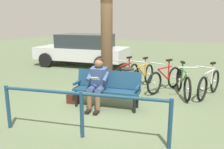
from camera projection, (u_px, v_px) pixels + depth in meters
ground_plane at (103, 107)px, 5.67m from camera, size 40.00×40.00×0.00m
bench at (107, 86)px, 5.64m from camera, size 1.66×0.75×0.87m
person_reading at (98, 81)px, 5.51m from camera, size 0.54×0.81×1.20m
handbag at (73, 99)px, 5.91m from camera, size 0.32×0.19×0.24m
tree_trunk at (107, 36)px, 6.54m from camera, size 0.33×0.33×3.26m
litter_bin at (127, 83)px, 6.32m from camera, size 0.34×0.34×0.81m
bicycle_orange at (209, 84)px, 6.41m from camera, size 0.56×1.65×0.94m
bicycle_silver at (183, 83)px, 6.50m from camera, size 0.73×1.58×0.94m
bicycle_blue at (165, 79)px, 6.92m from camera, size 0.68×1.60×0.94m
bicycle_purple at (143, 76)px, 7.30m from camera, size 0.48×1.68×0.94m
bicycle_black at (126, 75)px, 7.42m from camera, size 0.48×1.68×0.94m
railing_fence at (82, 106)px, 4.08m from camera, size 3.03×0.71×0.85m
parked_car at (83, 49)px, 10.83m from camera, size 4.39×2.41×1.47m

